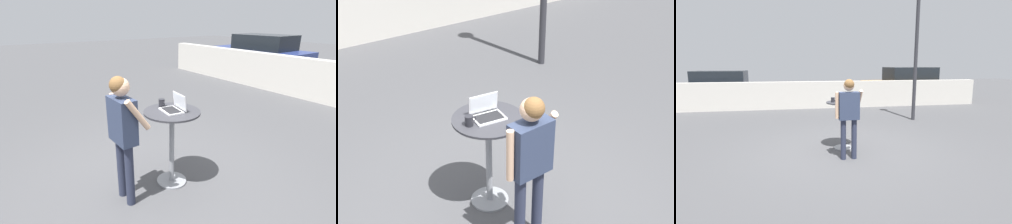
{
  "view_description": "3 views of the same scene",
  "coord_description": "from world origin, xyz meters",
  "views": [
    {
      "loc": [
        2.68,
        -1.65,
        2.24
      ],
      "look_at": [
        -0.08,
        0.24,
        1.04
      ],
      "focal_mm": 28.0,
      "sensor_mm": 36.0,
      "label": 1
    },
    {
      "loc": [
        -2.25,
        -3.24,
        3.52
      ],
      "look_at": [
        0.08,
        -0.0,
        1.24
      ],
      "focal_mm": 50.0,
      "sensor_mm": 36.0,
      "label": 2
    },
    {
      "loc": [
        -0.98,
        -5.52,
        1.94
      ],
      "look_at": [
        0.03,
        0.17,
        0.86
      ],
      "focal_mm": 28.0,
      "sensor_mm": 36.0,
      "label": 3
    }
  ],
  "objects": [
    {
      "name": "standing_person",
      "position": [
        0.01,
        -0.48,
        1.04
      ],
      "size": [
        0.55,
        0.37,
        1.64
      ],
      "color": "#282D42",
      "rests_on": "ground_plane"
    },
    {
      "name": "parked_car_further_down",
      "position": [
        -4.96,
        8.64,
        0.8
      ],
      "size": [
        4.5,
        2.0,
        1.57
      ],
      "color": "navy",
      "rests_on": "ground_plane"
    },
    {
      "name": "laptop",
      "position": [
        0.03,
        0.26,
        1.13
      ],
      "size": [
        0.35,
        0.29,
        0.23
      ],
      "color": "silver",
      "rests_on": "cafe_table"
    },
    {
      "name": "coffee_mug",
      "position": [
        -0.21,
        0.22,
        1.14
      ],
      "size": [
        0.12,
        0.08,
        0.11
      ],
      "color": "#232328",
      "rests_on": "cafe_table"
    },
    {
      "name": "ground_plane",
      "position": [
        0.0,
        0.0,
        0.0
      ],
      "size": [
        50.0,
        50.0,
        0.0
      ],
      "primitive_type": "plane",
      "color": "#4C4C4F"
    },
    {
      "name": "cafe_table",
      "position": [
        0.02,
        0.23,
        0.76
      ],
      "size": [
        0.76,
        0.76,
        1.09
      ],
      "color": "gray",
      "rests_on": "ground_plane"
    }
  ]
}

